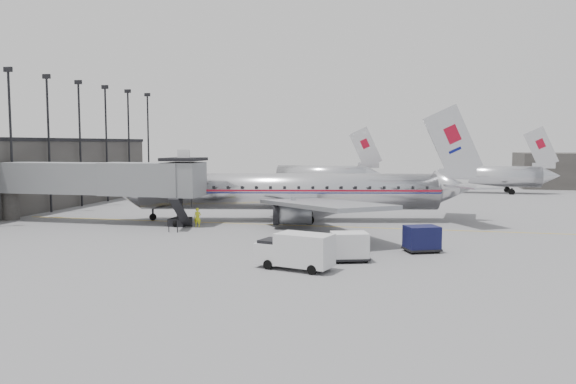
# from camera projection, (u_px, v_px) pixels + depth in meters

# --- Properties ---
(ground) EXTENTS (160.00, 160.00, 0.00)m
(ground) POSITION_uv_depth(u_px,v_px,m) (266.00, 235.00, 47.11)
(ground) COLOR slate
(ground) RESTS_ON ground
(terminal) EXTENTS (12.00, 46.00, 8.00)m
(terminal) POSITION_uv_depth(u_px,v_px,m) (0.00, 176.00, 63.84)
(terminal) COLOR #363331
(terminal) RESTS_ON ground
(apron_line) EXTENTS (60.00, 0.15, 0.01)m
(apron_line) POSITION_uv_depth(u_px,v_px,m) (313.00, 226.00, 52.29)
(apron_line) COLOR gold
(apron_line) RESTS_ON ground
(jet_bridge) EXTENTS (21.00, 6.20, 7.10)m
(jet_bridge) POSITION_uv_depth(u_px,v_px,m) (108.00, 180.00, 53.92)
(jet_bridge) COLOR slate
(jet_bridge) RESTS_ON ground
(floodlight_masts) EXTENTS (0.90, 42.25, 15.25)m
(floodlight_masts) POSITION_uv_depth(u_px,v_px,m) (65.00, 137.00, 64.97)
(floodlight_masts) COLOR black
(floodlight_masts) RESTS_ON ground
(distant_aircraft_near) EXTENTS (16.39, 3.20, 10.26)m
(distant_aircraft_near) POSITION_uv_depth(u_px,v_px,m) (323.00, 175.00, 88.10)
(distant_aircraft_near) COLOR silver
(distant_aircraft_near) RESTS_ON ground
(distant_aircraft_mid) EXTENTS (16.39, 3.20, 10.26)m
(distant_aircraft_mid) POSITION_uv_depth(u_px,v_px,m) (494.00, 175.00, 86.37)
(distant_aircraft_mid) COLOR silver
(distant_aircraft_mid) RESTS_ON ground
(airliner) EXTENTS (36.20, 33.23, 11.57)m
(airliner) POSITION_uv_depth(u_px,v_px,m) (296.00, 192.00, 55.56)
(airliner) COLOR silver
(airliner) RESTS_ON ground
(service_van) EXTENTS (5.07, 3.05, 2.24)m
(service_van) POSITION_uv_depth(u_px,v_px,m) (295.00, 250.00, 34.26)
(service_van) COLOR silver
(service_van) RESTS_ON ground
(baggage_cart_navy) EXTENTS (2.89, 2.59, 1.86)m
(baggage_cart_navy) POSITION_uv_depth(u_px,v_px,m) (422.00, 238.00, 39.70)
(baggage_cart_navy) COLOR #0D0F37
(baggage_cart_navy) RESTS_ON ground
(baggage_cart_white) EXTENTS (2.86, 2.50, 1.90)m
(baggage_cart_white) POSITION_uv_depth(u_px,v_px,m) (349.00, 246.00, 36.60)
(baggage_cart_white) COLOR silver
(baggage_cart_white) RESTS_ON ground
(ramp_worker) EXTENTS (0.68, 0.48, 1.77)m
(ramp_worker) POSITION_uv_depth(u_px,v_px,m) (198.00, 218.00, 51.53)
(ramp_worker) COLOR #CBD619
(ramp_worker) RESTS_ON ground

